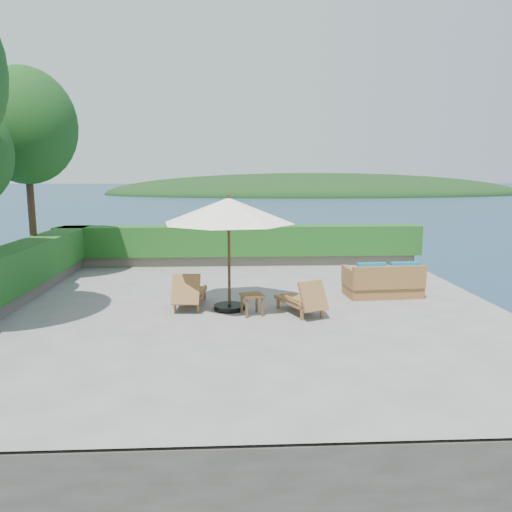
{
  "coord_description": "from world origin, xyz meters",
  "views": [
    {
      "loc": [
        -0.31,
        -11.35,
        3.12
      ],
      "look_at": [
        0.3,
        0.8,
        1.1
      ],
      "focal_mm": 35.0,
      "sensor_mm": 36.0,
      "label": 1
    }
  ],
  "objects_px": {
    "lounge_left": "(189,292)",
    "wicker_loveseat": "(383,283)",
    "patio_umbrella": "(229,212)",
    "side_table": "(252,298)",
    "lounge_right": "(302,299)"
  },
  "relations": [
    {
      "from": "patio_umbrella",
      "to": "side_table",
      "type": "distance_m",
      "value": 2.0
    },
    {
      "from": "wicker_loveseat",
      "to": "side_table",
      "type": "bearing_deg",
      "value": -160.14
    },
    {
      "from": "side_table",
      "to": "lounge_right",
      "type": "bearing_deg",
      "value": 0.58
    },
    {
      "from": "patio_umbrella",
      "to": "lounge_right",
      "type": "height_order",
      "value": "patio_umbrella"
    },
    {
      "from": "patio_umbrella",
      "to": "lounge_left",
      "type": "distance_m",
      "value": 2.13
    },
    {
      "from": "lounge_left",
      "to": "lounge_right",
      "type": "distance_m",
      "value": 2.66
    },
    {
      "from": "patio_umbrella",
      "to": "wicker_loveseat",
      "type": "bearing_deg",
      "value": 15.06
    },
    {
      "from": "wicker_loveseat",
      "to": "lounge_left",
      "type": "bearing_deg",
      "value": -174.67
    },
    {
      "from": "lounge_left",
      "to": "wicker_loveseat",
      "type": "height_order",
      "value": "wicker_loveseat"
    },
    {
      "from": "lounge_left",
      "to": "lounge_right",
      "type": "bearing_deg",
      "value": -10.96
    },
    {
      "from": "lounge_left",
      "to": "side_table",
      "type": "bearing_deg",
      "value": -22.07
    },
    {
      "from": "patio_umbrella",
      "to": "side_table",
      "type": "bearing_deg",
      "value": -44.18
    },
    {
      "from": "patio_umbrella",
      "to": "lounge_left",
      "type": "bearing_deg",
      "value": 166.18
    },
    {
      "from": "lounge_right",
      "to": "side_table",
      "type": "xyz_separation_m",
      "value": [
        -1.13,
        -0.01,
        0.05
      ]
    },
    {
      "from": "patio_umbrella",
      "to": "lounge_right",
      "type": "relative_size",
      "value": 2.31
    }
  ]
}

